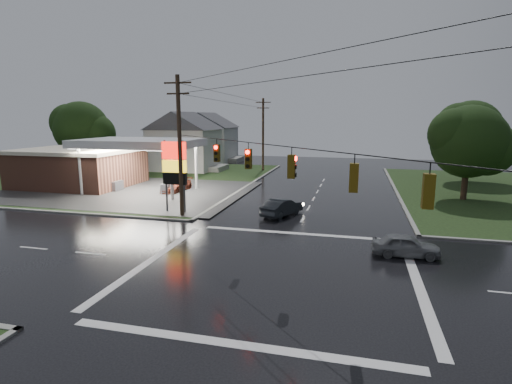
% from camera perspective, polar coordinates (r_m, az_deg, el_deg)
% --- Properties ---
extents(ground, '(120.00, 120.00, 0.00)m').
position_cam_1_polar(ground, '(21.14, 2.66, -11.19)').
color(ground, black).
rests_on(ground, ground).
extents(grass_nw, '(36.00, 36.00, 0.08)m').
position_cam_1_polar(grass_nw, '(54.76, -19.09, 1.90)').
color(grass_nw, black).
rests_on(grass_nw, ground).
extents(gas_station, '(26.20, 18.00, 5.60)m').
position_cam_1_polar(gas_station, '(49.15, -22.95, 3.64)').
color(gas_station, '#2D2D2D').
rests_on(gas_station, ground).
extents(pylon_sign, '(2.00, 0.35, 6.00)m').
position_cam_1_polar(pylon_sign, '(33.24, -11.58, 3.81)').
color(pylon_sign, '#59595E').
rests_on(pylon_sign, ground).
extents(utility_pole_nw, '(2.20, 0.32, 11.00)m').
position_cam_1_polar(utility_pole_nw, '(31.75, -10.84, 6.63)').
color(utility_pole_nw, '#382619').
rests_on(utility_pole_nw, ground).
extents(utility_pole_n, '(2.20, 0.32, 10.50)m').
position_cam_1_polar(utility_pole_n, '(58.82, 1.01, 8.37)').
color(utility_pole_n, '#382619').
rests_on(utility_pole_n, ground).
extents(traffic_signals, '(26.87, 26.87, 1.47)m').
position_cam_1_polar(traffic_signals, '(19.64, 2.87, 6.61)').
color(traffic_signals, black).
rests_on(traffic_signals, ground).
extents(house_near, '(11.05, 8.48, 8.60)m').
position_cam_1_polar(house_near, '(60.64, -10.11, 7.27)').
color(house_near, silver).
rests_on(house_near, ground).
extents(house_far, '(11.05, 8.48, 8.60)m').
position_cam_1_polar(house_far, '(72.09, -6.92, 7.88)').
color(house_far, silver).
rests_on(house_far, ground).
extents(tree_nw_behind, '(8.93, 7.60, 10.00)m').
position_cam_1_polar(tree_nw_behind, '(62.02, -23.56, 8.27)').
color(tree_nw_behind, black).
rests_on(tree_nw_behind, ground).
extents(tree_ne_near, '(7.99, 6.80, 8.98)m').
position_cam_1_polar(tree_ne_near, '(42.55, 28.29, 6.33)').
color(tree_ne_near, black).
rests_on(tree_ne_near, ground).
extents(tree_ne_far, '(8.46, 7.20, 9.80)m').
position_cam_1_polar(tree_ne_far, '(54.89, 28.43, 7.67)').
color(tree_ne_far, black).
rests_on(tree_ne_far, ground).
extents(car_north, '(3.02, 4.54, 1.41)m').
position_cam_1_polar(car_north, '(32.25, 3.72, -2.16)').
color(car_north, black).
rests_on(car_north, ground).
extents(car_crossing, '(3.81, 1.63, 1.28)m').
position_cam_1_polar(car_crossing, '(24.53, 20.60, -7.16)').
color(car_crossing, slate).
rests_on(car_crossing, ground).
extents(car_pump, '(2.23, 4.65, 1.31)m').
position_cam_1_polar(car_pump, '(43.36, -11.30, 0.92)').
color(car_pump, '#5D2215').
rests_on(car_pump, ground).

